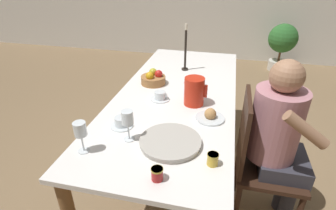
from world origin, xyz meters
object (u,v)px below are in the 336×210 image
wine_glass_water (127,119)px  wine_glass_juice (80,131)px  jam_jar_red (213,159)px  candlestick_tall (185,52)px  chair_person_side (259,160)px  teacup_near_person (122,123)px  teacup_across (160,96)px  potted_plant (282,42)px  fruit_bowl (153,79)px  person_seated (279,135)px  serving_tray (170,142)px  red_pitcher (194,91)px  bread_plate (210,116)px  jam_jar_amber (157,173)px

wine_glass_water → wine_glass_juice: size_ratio=1.03×
jam_jar_red → candlestick_tall: size_ratio=0.15×
chair_person_side → teacup_near_person: size_ratio=6.96×
teacup_across → potted_plant: 3.26m
chair_person_side → fruit_bowl: size_ratio=4.77×
jam_jar_red → potted_plant: bearing=76.3°
teacup_near_person → candlestick_tall: (0.20, 1.01, 0.14)m
teacup_across → teacup_near_person: bearing=-109.1°
candlestick_tall → teacup_across: bearing=-96.4°
teacup_near_person → potted_plant: size_ratio=0.17×
person_seated → teacup_across: person_seated is taller
teacup_near_person → teacup_across: same height
jam_jar_red → fruit_bowl: (-0.54, 0.87, 0.01)m
person_seated → serving_tray: 0.70m
teacup_across → potted_plant: teacup_across is taller
wine_glass_water → teacup_near_person: 0.18m
wine_glass_water → teacup_across: 0.52m
person_seated → teacup_near_person: bearing=-76.1°
red_pitcher → teacup_across: 0.25m
red_pitcher → fruit_bowl: size_ratio=0.98×
bread_plate → wine_glass_water: bearing=-142.6°
serving_tray → jam_jar_amber: jam_jar_amber is taller
serving_tray → potted_plant: size_ratio=0.43×
wine_glass_water → person_seated: bearing=22.3°
teacup_near_person → wine_glass_juice: bearing=-111.2°
person_seated → serving_tray: (-0.61, -0.34, 0.09)m
potted_plant → wine_glass_juice: bearing=-112.8°
wine_glass_water → candlestick_tall: bearing=84.1°
wine_glass_water → bread_plate: size_ratio=0.99×
teacup_near_person → serving_tray: teacup_near_person is taller
jam_jar_amber → candlestick_tall: (-0.12, 1.38, 0.13)m
chair_person_side → person_seated: size_ratio=0.80×
wine_glass_juice → chair_person_side: bearing=27.1°
person_seated → jam_jar_red: person_seated is taller
chair_person_side → teacup_across: chair_person_side is taller
red_pitcher → serving_tray: (-0.06, -0.48, -0.08)m
wine_glass_juice → fruit_bowl: 0.92m
chair_person_side → bread_plate: 0.45m
chair_person_side → teacup_near_person: bearing=-75.4°
chair_person_side → candlestick_tall: bearing=-141.1°
person_seated → wine_glass_juice: (-1.04, -0.50, 0.20)m
wine_glass_water → candlestick_tall: size_ratio=0.44×
wine_glass_water → bread_plate: 0.54m
person_seated → red_pitcher: 0.60m
red_pitcher → wine_glass_juice: bearing=-126.7°
red_pitcher → serving_tray: size_ratio=0.58×
jam_jar_amber → candlestick_tall: size_ratio=0.15×
teacup_near_person → chair_person_side: bearing=14.6°
chair_person_side → bread_plate: chair_person_side is taller
chair_person_side → wine_glass_juice: (-0.95, -0.48, 0.40)m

